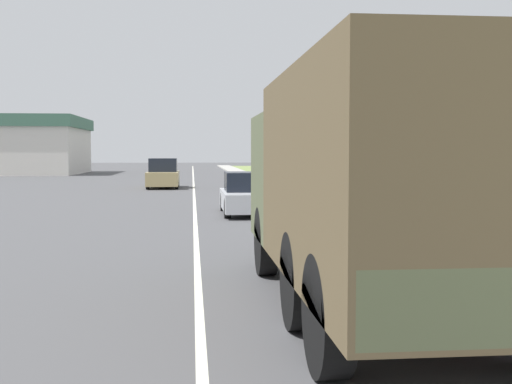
{
  "coord_description": "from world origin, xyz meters",
  "views": [
    {
      "loc": [
        -0.08,
        4.98,
        2.1
      ],
      "look_at": [
        0.88,
        14.66,
        1.49
      ],
      "focal_mm": 45.0,
      "sensor_mm": 36.0,
      "label": 1
    }
  ],
  "objects": [
    {
      "name": "car_second_ahead",
      "position": [
        -1.76,
        42.51,
        0.76
      ],
      "size": [
        1.79,
        4.21,
        1.72
      ],
      "color": "tan",
      "rests_on": "ground"
    },
    {
      "name": "car_nearest_ahead",
      "position": [
        1.81,
        26.44,
        0.64
      ],
      "size": [
        1.78,
        4.09,
        1.42
      ],
      "color": "#B7BABF",
      "rests_on": "ground"
    },
    {
      "name": "ground_plane",
      "position": [
        0.0,
        40.0,
        0.0
      ],
      "size": [
        180.0,
        180.0,
        0.0
      ],
      "primitive_type": "plane",
      "color": "#4C4C4F"
    },
    {
      "name": "building_distant",
      "position": [
        -17.68,
        68.26,
        2.73
      ],
      "size": [
        14.34,
        13.19,
        5.39
      ],
      "color": "beige",
      "rests_on": "ground"
    },
    {
      "name": "lane_centre_stripe",
      "position": [
        0.0,
        40.0,
        0.0
      ],
      "size": [
        0.12,
        120.0,
        0.0
      ],
      "color": "silver",
      "rests_on": "ground"
    },
    {
      "name": "grass_strip_right",
      "position": [
        8.9,
        40.0,
        0.01
      ],
      "size": [
        7.0,
        120.0,
        0.02
      ],
      "color": "olive",
      "rests_on": "ground"
    },
    {
      "name": "military_truck",
      "position": [
        2.21,
        13.03,
        1.72
      ],
      "size": [
        2.39,
        7.53,
        3.06
      ],
      "color": "#545B3D",
      "rests_on": "ground"
    },
    {
      "name": "sidewalk_right",
      "position": [
        4.5,
        40.0,
        0.06
      ],
      "size": [
        1.8,
        120.0,
        0.12
      ],
      "color": "#ADAAA3",
      "rests_on": "ground"
    }
  ]
}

